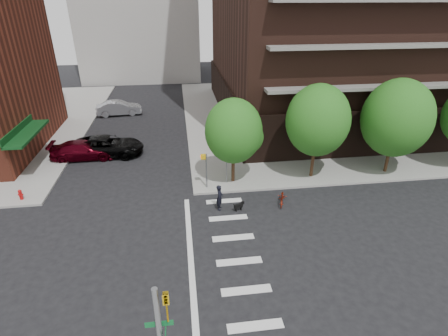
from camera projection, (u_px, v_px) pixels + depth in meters
ground at (181, 267)px, 17.88m from camera, size 120.00×120.00×0.00m
sidewalk_ne at (351, 112)px, 41.11m from camera, size 39.00×33.00×0.15m
crosswalk at (224, 263)px, 18.14m from camera, size 3.85×13.00×0.01m
tree_a at (234, 131)px, 24.09m from camera, size 4.00×4.00×5.90m
tree_b at (318, 120)px, 24.57m from camera, size 4.50×4.50×6.65m
tree_c at (397, 118)px, 25.32m from camera, size 5.00×5.00×6.80m
pedestrian_signal at (211, 165)px, 24.35m from camera, size 2.18×0.67×2.60m
fire_hydrant at (20, 194)px, 23.31m from camera, size 0.24×0.24×0.73m
parked_car_black at (107, 146)px, 29.94m from camera, size 3.36×6.28×1.68m
parked_car_maroon at (84, 150)px, 29.33m from camera, size 2.31×5.38×1.54m
parked_car_silver at (119, 108)px, 39.96m from camera, size 2.25×5.14×1.64m
scooter at (282, 198)px, 23.08m from camera, size 1.11×1.78×0.88m
dog_walker at (220, 197)px, 22.32m from camera, size 0.71×0.55×1.74m
dog at (239, 206)px, 22.37m from camera, size 0.70×0.41×0.59m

